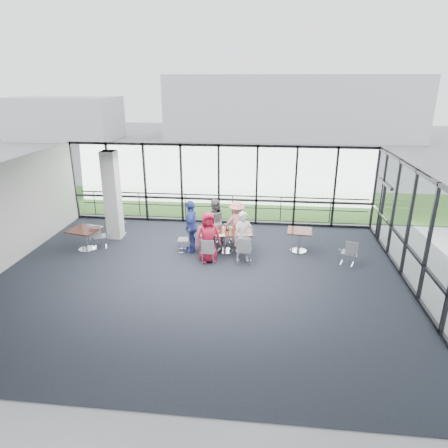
# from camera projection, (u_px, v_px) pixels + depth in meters

# --- Properties ---
(floor) EXTENTS (12.00, 10.00, 0.02)m
(floor) POSITION_uv_depth(u_px,v_px,m) (198.00, 280.00, 11.67)
(floor) COLOR #1F222E
(floor) RESTS_ON ground
(ceiling) EXTENTS (12.00, 10.00, 0.04)m
(ceiling) POSITION_uv_depth(u_px,v_px,m) (195.00, 172.00, 10.58)
(ceiling) COLOR silver
(ceiling) RESTS_ON ground
(wall_front) EXTENTS (12.00, 0.10, 3.20)m
(wall_front) POSITION_uv_depth(u_px,v_px,m) (143.00, 336.00, 6.45)
(wall_front) COLOR silver
(wall_front) RESTS_ON ground
(curtain_wall_back) EXTENTS (12.00, 0.10, 3.20)m
(curtain_wall_back) POSITION_uv_depth(u_px,v_px,m) (219.00, 185.00, 15.80)
(curtain_wall_back) COLOR white
(curtain_wall_back) RESTS_ON ground
(curtain_wall_right) EXTENTS (0.10, 10.00, 3.20)m
(curtain_wall_right) POSITION_uv_depth(u_px,v_px,m) (421.00, 237.00, 10.50)
(curtain_wall_right) COLOR white
(curtain_wall_right) RESTS_ON ground
(exit_door) EXTENTS (0.12, 1.60, 2.10)m
(exit_door) POSITION_uv_depth(u_px,v_px,m) (382.00, 213.00, 14.19)
(exit_door) COLOR black
(exit_door) RESTS_ON ground
(structural_column) EXTENTS (0.50, 0.50, 3.20)m
(structural_column) POSITION_uv_depth(u_px,v_px,m) (112.00, 196.00, 14.30)
(structural_column) COLOR silver
(structural_column) RESTS_ON ground
(apron) EXTENTS (80.00, 70.00, 0.02)m
(apron) POSITION_uv_depth(u_px,v_px,m) (231.00, 191.00, 21.02)
(apron) COLOR slate
(apron) RESTS_ON ground
(grass_strip) EXTENTS (80.00, 5.00, 0.01)m
(grass_strip) POSITION_uv_depth(u_px,v_px,m) (227.00, 202.00, 19.14)
(grass_strip) COLOR #2A551C
(grass_strip) RESTS_ON ground
(hangar_main) EXTENTS (24.00, 10.00, 6.00)m
(hangar_main) POSITION_uv_depth(u_px,v_px,m) (291.00, 107.00, 40.15)
(hangar_main) COLOR #BABCC0
(hangar_main) RESTS_ON ground
(hangar_aux) EXTENTS (10.00, 6.00, 4.00)m
(hangar_aux) POSITION_uv_depth(u_px,v_px,m) (65.00, 118.00, 39.03)
(hangar_aux) COLOR #BABCC0
(hangar_aux) RESTS_ON ground
(guard_rail) EXTENTS (12.00, 0.06, 0.06)m
(guard_rail) POSITION_uv_depth(u_px,v_px,m) (221.00, 207.00, 16.73)
(guard_rail) COLOR #2D2D33
(guard_rail) RESTS_ON ground
(main_table) EXTENTS (1.93, 1.23, 0.75)m
(main_table) POSITION_uv_depth(u_px,v_px,m) (225.00, 235.00, 13.39)
(main_table) COLOR #3D0E0A
(main_table) RESTS_ON ground
(side_table_left) EXTENTS (1.12, 1.12, 0.75)m
(side_table_left) POSITION_uv_depth(u_px,v_px,m) (85.00, 232.00, 13.53)
(side_table_left) COLOR #3D0E0A
(side_table_left) RESTS_ON ground
(side_table_right) EXTENTS (0.86, 0.86, 0.75)m
(side_table_right) POSITION_uv_depth(u_px,v_px,m) (299.00, 234.00, 13.42)
(side_table_right) COLOR #3D0E0A
(side_table_right) RESTS_ON ground
(diner_near_left) EXTENTS (0.94, 0.78, 1.65)m
(diner_near_left) POSITION_uv_depth(u_px,v_px,m) (208.00, 237.00, 12.59)
(diner_near_left) COLOR #B31834
(diner_near_left) RESTS_ON ground
(diner_near_right) EXTENTS (0.68, 0.55, 1.64)m
(diner_near_right) POSITION_uv_depth(u_px,v_px,m) (243.00, 237.00, 12.64)
(diner_near_right) COLOR silver
(diner_near_right) RESTS_ON ground
(diner_far_left) EXTENTS (0.92, 0.75, 1.64)m
(diner_far_left) POSITION_uv_depth(u_px,v_px,m) (214.00, 221.00, 14.02)
(diner_far_left) COLOR slate
(diner_far_left) RESTS_ON ground
(diner_far_right) EXTENTS (1.09, 0.73, 1.54)m
(diner_far_right) POSITION_uv_depth(u_px,v_px,m) (237.00, 223.00, 14.05)
(diner_far_right) COLOR pink
(diner_far_right) RESTS_ON ground
(diner_end) EXTENTS (0.68, 1.11, 1.80)m
(diner_end) POSITION_uv_depth(u_px,v_px,m) (191.00, 226.00, 13.33)
(diner_end) COLOR #3548A4
(diner_end) RESTS_ON ground
(chair_main_nl) EXTENTS (0.41, 0.41, 0.81)m
(chair_main_nl) POSITION_uv_depth(u_px,v_px,m) (208.00, 251.00, 12.61)
(chair_main_nl) COLOR gray
(chair_main_nl) RESTS_ON ground
(chair_main_nr) EXTENTS (0.46, 0.46, 0.88)m
(chair_main_nr) POSITION_uv_depth(u_px,v_px,m) (244.00, 250.00, 12.60)
(chair_main_nr) COLOR gray
(chair_main_nr) RESTS_ON ground
(chair_main_fl) EXTENTS (0.45, 0.45, 0.83)m
(chair_main_fl) POSITION_uv_depth(u_px,v_px,m) (213.00, 230.00, 14.32)
(chair_main_fl) COLOR gray
(chair_main_fl) RESTS_ON ground
(chair_main_fr) EXTENTS (0.43, 0.43, 0.83)m
(chair_main_fr) POSITION_uv_depth(u_px,v_px,m) (235.00, 231.00, 14.28)
(chair_main_fr) COLOR gray
(chair_main_fr) RESTS_ON ground
(chair_main_end) EXTENTS (0.45, 0.45, 0.85)m
(chair_main_end) POSITION_uv_depth(u_px,v_px,m) (184.00, 240.00, 13.46)
(chair_main_end) COLOR gray
(chair_main_end) RESTS_ON ground
(chair_spare_la) EXTENTS (0.54, 0.54, 0.84)m
(chair_spare_la) POSITION_uv_depth(u_px,v_px,m) (100.00, 236.00, 13.77)
(chair_spare_la) COLOR gray
(chair_spare_la) RESTS_ON ground
(chair_spare_lb) EXTENTS (0.56, 0.56, 0.93)m
(chair_spare_lb) POSITION_uv_depth(u_px,v_px,m) (117.00, 223.00, 14.91)
(chair_spare_lb) COLOR gray
(chair_spare_lb) RESTS_ON ground
(chair_spare_r) EXTENTS (0.50, 0.50, 0.81)m
(chair_spare_r) POSITION_uv_depth(u_px,v_px,m) (348.00, 252.00, 12.52)
(chair_spare_r) COLOR gray
(chair_spare_r) RESTS_ON ground
(plate_nl) EXTENTS (0.27, 0.27, 0.01)m
(plate_nl) POSITION_uv_depth(u_px,v_px,m) (210.00, 234.00, 13.06)
(plate_nl) COLOR white
(plate_nl) RESTS_ON main_table
(plate_nr) EXTENTS (0.27, 0.27, 0.01)m
(plate_nr) POSITION_uv_depth(u_px,v_px,m) (241.00, 234.00, 13.01)
(plate_nr) COLOR white
(plate_nr) RESTS_ON main_table
(plate_fl) EXTENTS (0.28, 0.28, 0.01)m
(plate_fl) POSITION_uv_depth(u_px,v_px,m) (212.00, 227.00, 13.64)
(plate_fl) COLOR white
(plate_fl) RESTS_ON main_table
(plate_fr) EXTENTS (0.27, 0.27, 0.01)m
(plate_fr) POSITION_uv_depth(u_px,v_px,m) (239.00, 227.00, 13.69)
(plate_fr) COLOR white
(plate_fr) RESTS_ON main_table
(plate_end) EXTENTS (0.24, 0.24, 0.01)m
(plate_end) POSITION_uv_depth(u_px,v_px,m) (202.00, 230.00, 13.36)
(plate_end) COLOR white
(plate_end) RESTS_ON main_table
(tumbler_a) EXTENTS (0.07, 0.07, 0.13)m
(tumbler_a) POSITION_uv_depth(u_px,v_px,m) (219.00, 231.00, 13.15)
(tumbler_a) COLOR white
(tumbler_a) RESTS_ON main_table
(tumbler_b) EXTENTS (0.07, 0.07, 0.13)m
(tumbler_b) POSITION_uv_depth(u_px,v_px,m) (232.00, 231.00, 13.13)
(tumbler_b) COLOR white
(tumbler_b) RESTS_ON main_table
(tumbler_c) EXTENTS (0.07, 0.07, 0.14)m
(tumbler_c) POSITION_uv_depth(u_px,v_px,m) (225.00, 226.00, 13.58)
(tumbler_c) COLOR white
(tumbler_c) RESTS_ON main_table
(tumbler_d) EXTENTS (0.06, 0.06, 0.13)m
(tumbler_d) POSITION_uv_depth(u_px,v_px,m) (206.00, 231.00, 13.16)
(tumbler_d) COLOR white
(tumbler_d) RESTS_ON main_table
(menu_a) EXTENTS (0.34, 0.30, 0.00)m
(menu_a) POSITION_uv_depth(u_px,v_px,m) (220.00, 236.00, 12.93)
(menu_a) COLOR white
(menu_a) RESTS_ON main_table
(menu_b) EXTENTS (0.33, 0.29, 0.00)m
(menu_b) POSITION_uv_depth(u_px,v_px,m) (247.00, 234.00, 13.05)
(menu_b) COLOR white
(menu_b) RESTS_ON main_table
(menu_c) EXTENTS (0.35, 0.29, 0.00)m
(menu_c) POSITION_uv_depth(u_px,v_px,m) (227.00, 227.00, 13.64)
(menu_c) COLOR white
(menu_c) RESTS_ON main_table
(condiment_caddy) EXTENTS (0.10, 0.07, 0.04)m
(condiment_caddy) POSITION_uv_depth(u_px,v_px,m) (228.00, 230.00, 13.38)
(condiment_caddy) COLOR black
(condiment_caddy) RESTS_ON main_table
(ketchup_bottle) EXTENTS (0.06, 0.06, 0.18)m
(ketchup_bottle) POSITION_uv_depth(u_px,v_px,m) (226.00, 228.00, 13.35)
(ketchup_bottle) COLOR #9F0D17
(ketchup_bottle) RESTS_ON main_table
(green_bottle) EXTENTS (0.05, 0.05, 0.20)m
(green_bottle) POSITION_uv_depth(u_px,v_px,m) (229.00, 228.00, 13.30)
(green_bottle) COLOR #19752A
(green_bottle) RESTS_ON main_table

